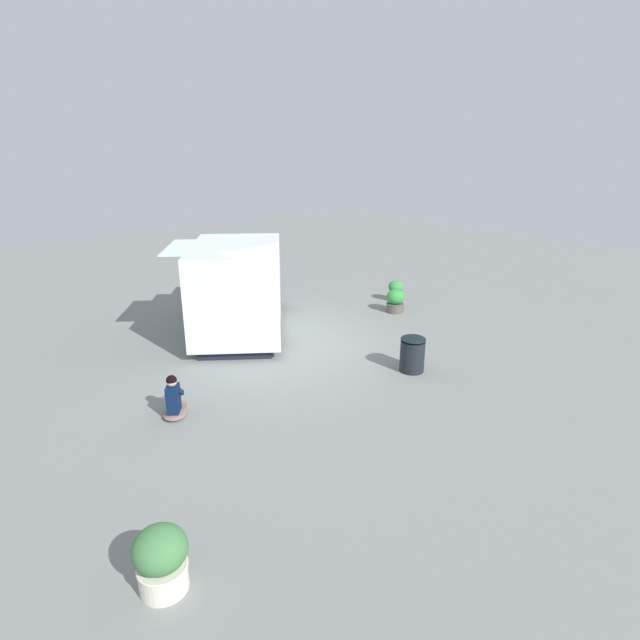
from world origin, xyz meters
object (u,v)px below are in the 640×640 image
Objects in this scene: planter_flowering_far at (396,290)px; trash_bin at (412,353)px; food_truck at (239,288)px; person_customer at (174,401)px; planter_flowering_near at (161,559)px; planter_flowering_side at (395,301)px.

planter_flowering_far is 5.46m from trash_bin.
planter_flowering_far is at bearing 80.61° from food_truck.
person_customer reaches higher than planter_flowering_near.
planter_flowering_near is at bearing -25.55° from person_customer.
trash_bin is (1.44, 5.09, 0.10)m from person_customer.
food_truck reaches higher than person_customer.
person_customer is 1.04× the size of trash_bin.
planter_flowering_near is (7.16, -5.26, -0.75)m from food_truck.
planter_flowering_near is at bearing -60.55° from planter_flowering_side.
planter_flowering_side is at bearing 119.45° from planter_flowering_near.
food_truck is 6.31× the size of trash_bin.
planter_flowering_side is 4.29m from trash_bin.
planter_flowering_side is (1.68, 4.45, -0.83)m from food_truck.
person_customer is at bearing -73.73° from planter_flowering_far.
planter_flowering_near reaches higher than planter_flowering_side.
food_truck is 6.26× the size of planter_flowering_near.
planter_flowering_near is at bearing -36.31° from food_truck.
person_customer reaches higher than planter_flowering_far.
planter_flowering_near is 12.30m from planter_flowering_far.
planter_flowering_near is at bearing -59.28° from planter_flowering_far.
food_truck is 4.97m from person_customer.
food_truck reaches higher than trash_bin.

